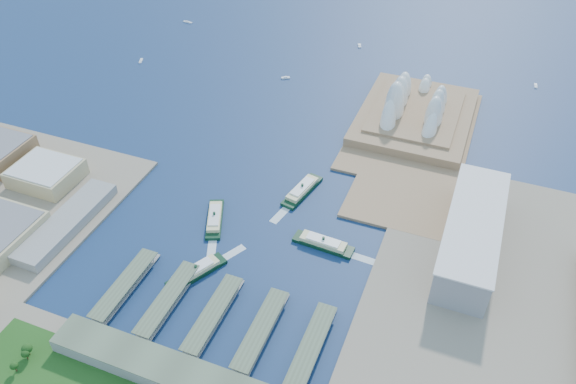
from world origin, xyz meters
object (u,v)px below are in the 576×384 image
at_px(ferry_a, 215,217).
at_px(ferry_d, 323,241).
at_px(toaster_building, 471,234).
at_px(ferry_c, 196,270).
at_px(opera_house, 418,99).
at_px(ferry_b, 302,188).

height_order(ferry_a, ferry_d, ferry_d).
height_order(toaster_building, ferry_c, toaster_building).
bearing_deg(opera_house, ferry_b, -114.35).
distance_m(ferry_a, ferry_b, 96.13).
relative_size(opera_house, ferry_d, 3.13).
distance_m(ferry_c, ferry_d, 118.29).
height_order(opera_house, ferry_c, opera_house).
bearing_deg(ferry_b, ferry_d, -44.03).
relative_size(toaster_building, ferry_b, 2.61).
bearing_deg(opera_house, ferry_a, -120.15).
distance_m(toaster_building, ferry_a, 239.98).
bearing_deg(ferry_c, ferry_a, -48.12).
bearing_deg(toaster_building, ferry_b, 172.38).
height_order(ferry_a, ferry_c, ferry_c).
bearing_deg(toaster_building, ferry_a, -168.26).
bearing_deg(ferry_d, opera_house, -4.70).
relative_size(opera_house, toaster_building, 1.16).
bearing_deg(ferry_b, toaster_building, 3.79).
xyz_separation_m(toaster_building, ferry_d, (-125.10, -42.71, -15.06)).
distance_m(ferry_a, ferry_c, 70.13).
bearing_deg(toaster_building, ferry_d, -161.15).
bearing_deg(opera_house, toaster_building, -65.77).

